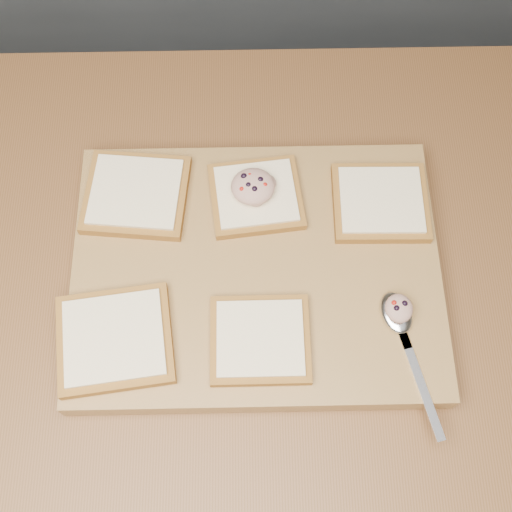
{
  "coord_description": "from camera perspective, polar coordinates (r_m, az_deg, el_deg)",
  "views": [
    {
      "loc": [
        -0.14,
        -0.27,
        1.65
      ],
      "look_at": [
        -0.13,
        0.03,
        0.96
      ],
      "focal_mm": 45.0,
      "sensor_mm": 36.0,
      "label": 1
    }
  ],
  "objects": [
    {
      "name": "ground",
      "position": [
        1.68,
        4.65,
        -14.36
      ],
      "size": [
        4.0,
        4.0,
        0.0
      ],
      "primitive_type": "plane",
      "color": "#515459",
      "rests_on": "ground"
    },
    {
      "name": "island_counter",
      "position": [
        1.24,
        6.24,
        -10.9
      ],
      "size": [
        2.0,
        0.8,
        0.9
      ],
      "color": "slate",
      "rests_on": "ground"
    },
    {
      "name": "cutting_board",
      "position": [
        0.8,
        -0.0,
        -1.35
      ],
      "size": [
        0.45,
        0.34,
        0.04
      ],
      "primitive_type": "cube",
      "color": "#A07944",
      "rests_on": "island_counter"
    },
    {
      "name": "bread_far_left",
      "position": [
        0.83,
        -10.61,
        5.41
      ],
      "size": [
        0.14,
        0.13,
        0.02
      ],
      "color": "#966026",
      "rests_on": "cutting_board"
    },
    {
      "name": "bread_far_center",
      "position": [
        0.81,
        0.01,
        5.34
      ],
      "size": [
        0.12,
        0.12,
        0.02
      ],
      "color": "#966026",
      "rests_on": "cutting_board"
    },
    {
      "name": "bread_far_right",
      "position": [
        0.82,
        11.0,
        4.72
      ],
      "size": [
        0.12,
        0.11,
        0.02
      ],
      "color": "#966026",
      "rests_on": "cutting_board"
    },
    {
      "name": "bread_near_left",
      "position": [
        0.76,
        -12.44,
        -7.24
      ],
      "size": [
        0.14,
        0.13,
        0.02
      ],
      "color": "#966026",
      "rests_on": "cutting_board"
    },
    {
      "name": "bread_near_center",
      "position": [
        0.74,
        0.37,
        -7.44
      ],
      "size": [
        0.11,
        0.1,
        0.02
      ],
      "color": "#966026",
      "rests_on": "cutting_board"
    },
    {
      "name": "tuna_salad_dollop",
      "position": [
        0.8,
        -0.28,
        6.21
      ],
      "size": [
        0.05,
        0.05,
        0.03
      ],
      "color": "tan",
      "rests_on": "bread_far_center"
    },
    {
      "name": "spoon",
      "position": [
        0.77,
        12.67,
        -5.83
      ],
      "size": [
        0.06,
        0.18,
        0.01
      ],
      "color": "silver",
      "rests_on": "cutting_board"
    },
    {
      "name": "spoon_salad",
      "position": [
        0.76,
        12.59,
        -4.55
      ],
      "size": [
        0.03,
        0.04,
        0.02
      ],
      "color": "tan",
      "rests_on": "spoon"
    }
  ]
}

